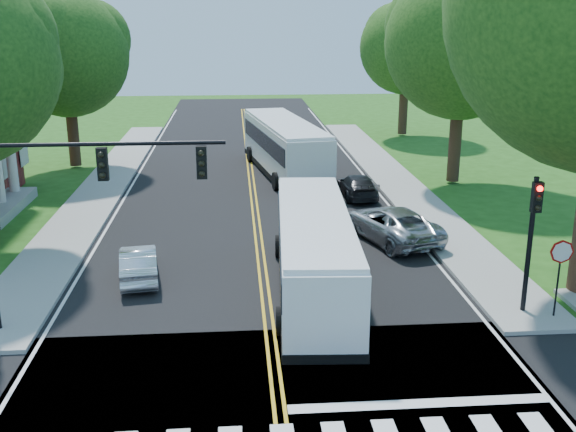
{
  "coord_description": "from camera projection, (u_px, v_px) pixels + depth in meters",
  "views": [
    {
      "loc": [
        -0.95,
        -12.76,
        9.25
      ],
      "look_at": [
        0.9,
        10.14,
        2.4
      ],
      "focal_mm": 42.0,
      "sensor_mm": 36.0,
      "label": 1
    }
  ],
  "objects": [
    {
      "name": "hatchback",
      "position": [
        138.0,
        263.0,
        24.43
      ],
      "size": [
        1.79,
        3.83,
        1.22
      ],
      "primitive_type": "imported",
      "rotation": [
        0.0,
        0.0,
        3.28
      ],
      "color": "silver",
      "rests_on": "road"
    },
    {
      "name": "signal_nw",
      "position": [
        64.0,
        192.0,
        19.34
      ],
      "size": [
        7.15,
        0.46,
        5.66
      ],
      "color": "black",
      "rests_on": "ground"
    },
    {
      "name": "edge_line_w",
      "position": [
        124.0,
        199.0,
        35.39
      ],
      "size": [
        0.12,
        70.0,
        0.01
      ],
      "primitive_type": "cube",
      "color": "silver",
      "rests_on": "road"
    },
    {
      "name": "sidewalk_ne",
      "position": [
        393.0,
        179.0,
        39.4
      ],
      "size": [
        2.6,
        40.0,
        0.15
      ],
      "primitive_type": "cube",
      "color": "gray",
      "rests_on": "ground"
    },
    {
      "name": "stop_sign",
      "position": [
        561.0,
        260.0,
        20.72
      ],
      "size": [
        0.76,
        0.08,
        2.53
      ],
      "color": "black",
      "rests_on": "ground"
    },
    {
      "name": "sidewalk_nw",
      "position": [
        105.0,
        184.0,
        38.12
      ],
      "size": [
        2.6,
        40.0,
        0.15
      ],
      "primitive_type": "cube",
      "color": "gray",
      "rests_on": "ground"
    },
    {
      "name": "tree_east_far",
      "position": [
        406.0,
        48.0,
        52.11
      ],
      "size": [
        7.2,
        7.2,
        10.34
      ],
      "color": "#352115",
      "rests_on": "ground"
    },
    {
      "name": "signal_ne",
      "position": [
        532.0,
        227.0,
        20.84
      ],
      "size": [
        0.3,
        0.46,
        4.4
      ],
      "color": "black",
      "rests_on": "ground"
    },
    {
      "name": "tree_east_mid",
      "position": [
        462.0,
        42.0,
        36.47
      ],
      "size": [
        8.4,
        8.4,
        11.93
      ],
      "color": "#352115",
      "rests_on": "ground"
    },
    {
      "name": "stop_bar",
      "position": [
        420.0,
        403.0,
        16.69
      ],
      "size": [
        6.6,
        0.4,
        0.01
      ],
      "primitive_type": "cube",
      "color": "silver",
      "rests_on": "road"
    },
    {
      "name": "bus_follow",
      "position": [
        284.0,
        146.0,
        40.49
      ],
      "size": [
        4.62,
        12.7,
        3.22
      ],
      "rotation": [
        0.0,
        0.0,
        3.3
      ],
      "color": "silver",
      "rests_on": "road"
    },
    {
      "name": "center_line",
      "position": [
        253.0,
        196.0,
        35.91
      ],
      "size": [
        0.36,
        70.0,
        0.01
      ],
      "primitive_type": "cube",
      "color": "gold",
      "rests_on": "road"
    },
    {
      "name": "edge_line_e",
      "position": [
        379.0,
        193.0,
        36.43
      ],
      "size": [
        0.12,
        70.0,
        0.01
      ],
      "primitive_type": "cube",
      "color": "silver",
      "rests_on": "road"
    },
    {
      "name": "suv",
      "position": [
        391.0,
        224.0,
        28.66
      ],
      "size": [
        3.98,
        5.79,
        1.47
      ],
      "primitive_type": "imported",
      "rotation": [
        0.0,
        0.0,
        3.46
      ],
      "color": "#A6A8AD",
      "rests_on": "road"
    },
    {
      "name": "bus_lead",
      "position": [
        314.0,
        251.0,
        23.1
      ],
      "size": [
        3.14,
        11.09,
        2.83
      ],
      "rotation": [
        0.0,
        0.0,
        3.08
      ],
      "color": "silver",
      "rests_on": "road"
    },
    {
      "name": "tree_west_far",
      "position": [
        66.0,
        54.0,
        40.71
      ],
      "size": [
        7.6,
        7.6,
        10.67
      ],
      "color": "#352115",
      "rests_on": "ground"
    },
    {
      "name": "road",
      "position": [
        256.0,
        218.0,
        32.09
      ],
      "size": [
        14.0,
        96.0,
        0.01
      ],
      "primitive_type": "cube",
      "color": "black",
      "rests_on": "ground"
    },
    {
      "name": "dark_sedan",
      "position": [
        358.0,
        186.0,
        35.54
      ],
      "size": [
        1.74,
        4.16,
        1.2
      ],
      "primitive_type": "imported",
      "rotation": [
        0.0,
        0.0,
        3.16
      ],
      "color": "black",
      "rests_on": "road"
    }
  ]
}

